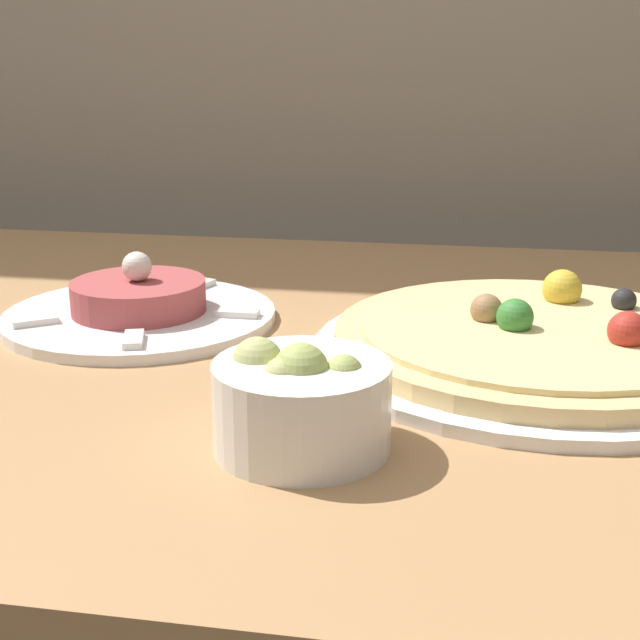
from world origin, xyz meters
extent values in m
cube|color=#AD7F51|center=(0.00, 0.41, 0.76)|extent=(1.46, 0.83, 0.03)
cylinder|color=white|center=(0.22, 0.39, 0.78)|extent=(0.37, 0.37, 0.01)
cylinder|color=#E5C17F|center=(0.22, 0.39, 0.79)|extent=(0.34, 0.34, 0.01)
cylinder|color=beige|center=(0.22, 0.39, 0.80)|extent=(0.30, 0.30, 0.00)
sphere|color=#387F33|center=(0.20, 0.38, 0.81)|extent=(0.03, 0.03, 0.03)
sphere|color=#997047|center=(0.17, 0.40, 0.81)|extent=(0.03, 0.03, 0.03)
sphere|color=gold|center=(0.24, 0.47, 0.81)|extent=(0.04, 0.04, 0.04)
sphere|color=black|center=(0.29, 0.46, 0.81)|extent=(0.02, 0.02, 0.02)
sphere|color=#B22D23|center=(0.28, 0.36, 0.81)|extent=(0.03, 0.03, 0.03)
cylinder|color=white|center=(-0.15, 0.44, 0.78)|extent=(0.25, 0.25, 0.01)
cylinder|color=#A84747|center=(-0.15, 0.44, 0.80)|extent=(0.13, 0.13, 0.03)
sphere|color=silver|center=(-0.15, 0.44, 0.83)|extent=(0.03, 0.03, 0.03)
cube|color=white|center=(-0.05, 0.44, 0.79)|extent=(0.04, 0.02, 0.01)
cube|color=white|center=(-0.12, 0.53, 0.79)|extent=(0.03, 0.04, 0.01)
cube|color=white|center=(-0.22, 0.49, 0.79)|extent=(0.04, 0.04, 0.01)
cube|color=white|center=(-0.22, 0.38, 0.79)|extent=(0.04, 0.04, 0.01)
cube|color=white|center=(-0.12, 0.35, 0.79)|extent=(0.03, 0.04, 0.01)
cylinder|color=white|center=(0.06, 0.19, 0.80)|extent=(0.11, 0.11, 0.06)
sphere|color=#A3B25B|center=(0.06, 0.19, 0.83)|extent=(0.04, 0.04, 0.04)
sphere|color=#8EA34C|center=(0.06, 0.19, 0.83)|extent=(0.03, 0.03, 0.03)
sphere|color=#8EA34C|center=(0.05, 0.19, 0.83)|extent=(0.03, 0.03, 0.03)
sphere|color=#B7BC70|center=(0.05, 0.18, 0.83)|extent=(0.02, 0.02, 0.02)
sphere|color=#B7BC70|center=(0.03, 0.20, 0.83)|extent=(0.03, 0.03, 0.03)
sphere|color=#A3B25B|center=(0.09, 0.19, 0.83)|extent=(0.02, 0.02, 0.02)
camera|label=1|loc=(0.16, -0.32, 1.02)|focal=50.00mm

